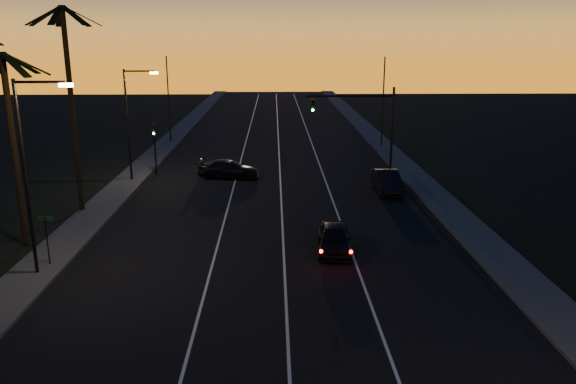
{
  "coord_description": "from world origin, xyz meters",
  "views": [
    {
      "loc": [
        0.06,
        -4.43,
        10.58
      ],
      "look_at": [
        0.78,
        24.95,
        2.59
      ],
      "focal_mm": 35.0,
      "sensor_mm": 36.0,
      "label": 1
    }
  ],
  "objects_px": {
    "lead_car": "(334,238)",
    "cross_car": "(228,169)",
    "right_car": "(387,181)",
    "signal_mast": "(363,115)"
  },
  "relations": [
    {
      "from": "cross_car",
      "to": "lead_car",
      "type": "bearing_deg",
      "value": -67.46
    },
    {
      "from": "lead_car",
      "to": "right_car",
      "type": "distance_m",
      "value": 12.62
    },
    {
      "from": "right_car",
      "to": "cross_car",
      "type": "xyz_separation_m",
      "value": [
        -11.7,
        4.57,
        -0.07
      ]
    },
    {
      "from": "signal_mast",
      "to": "cross_car",
      "type": "relative_size",
      "value": 1.4
    },
    {
      "from": "signal_mast",
      "to": "cross_car",
      "type": "distance_m",
      "value": 11.53
    },
    {
      "from": "right_car",
      "to": "cross_car",
      "type": "height_order",
      "value": "right_car"
    },
    {
      "from": "signal_mast",
      "to": "cross_car",
      "type": "bearing_deg",
      "value": -173.99
    },
    {
      "from": "right_car",
      "to": "signal_mast",
      "type": "bearing_deg",
      "value": 99.68
    },
    {
      "from": "lead_car",
      "to": "right_car",
      "type": "xyz_separation_m",
      "value": [
        5.0,
        11.58,
        0.07
      ]
    },
    {
      "from": "lead_car",
      "to": "cross_car",
      "type": "xyz_separation_m",
      "value": [
        -6.71,
        16.15,
        -0.0
      ]
    }
  ]
}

